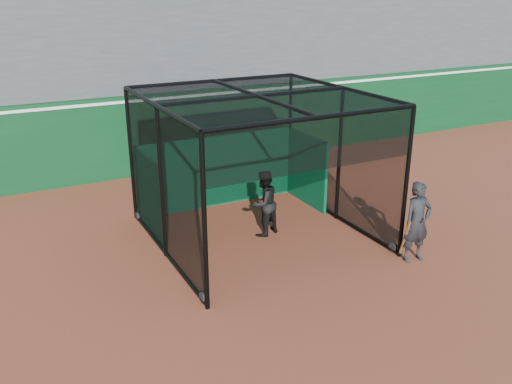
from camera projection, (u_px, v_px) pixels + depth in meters
name	position (u px, v px, depth m)	size (l,w,h in m)	color
ground	(287.00, 298.00, 10.19)	(120.00, 120.00, 0.00)	brown
outfield_wall	(149.00, 132.00, 16.81)	(50.00, 0.50, 2.50)	#0B3C1A
grandstand	(111.00, 20.00, 18.84)	(50.00, 7.85, 8.95)	#4C4C4F
batting_cage	(257.00, 169.00, 12.23)	(4.60, 4.81, 3.30)	black
batter	(264.00, 203.00, 12.58)	(0.77, 0.60, 1.57)	black
on_deck_player	(417.00, 222.00, 11.34)	(0.66, 0.46, 1.75)	black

